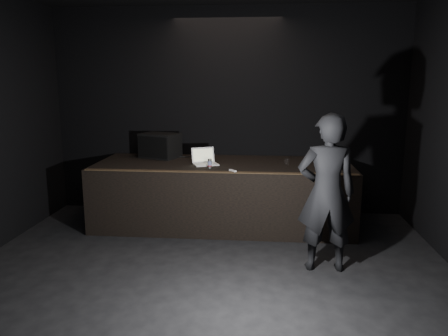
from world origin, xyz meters
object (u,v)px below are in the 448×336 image
stage_riser (223,194)px  beer_can (210,164)px  laptop (205,160)px  person (326,193)px  stage_monitor (160,146)px

stage_riser → beer_can: beer_can is taller
stage_riser → laptop: 0.64m
laptop → person: person is taller
stage_monitor → laptop: 0.99m
stage_riser → stage_monitor: bearing=160.2°
person → beer_can: bearing=-39.5°
stage_monitor → person: size_ratio=0.38×
beer_can → person: (1.55, -1.16, -0.11)m
stage_monitor → laptop: size_ratio=1.58×
laptop → person: (1.67, -1.48, -0.10)m
stage_riser → person: person is taller
stage_riser → person: 2.17m
laptop → stage_monitor: bearing=123.9°
stage_monitor → laptop: bearing=-10.5°
stage_riser → stage_monitor: stage_monitor is taller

